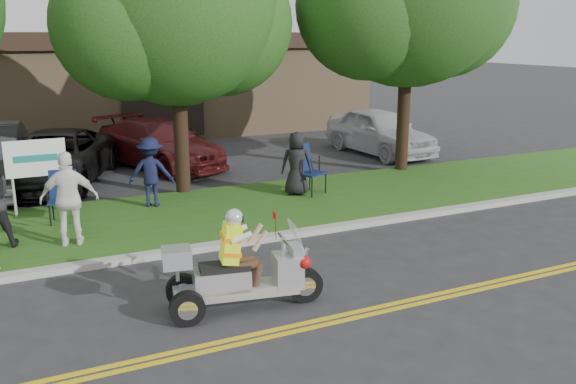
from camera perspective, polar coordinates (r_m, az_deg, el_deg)
name	(u,v)px	position (r m, az deg, el deg)	size (l,w,h in m)	color
ground	(287,313)	(9.07, -0.06, -11.22)	(120.00, 120.00, 0.00)	#28282B
centerline_near	(305,329)	(8.61, 1.63, -12.70)	(60.00, 0.10, 0.01)	gold
centerline_far	(300,324)	(8.73, 1.14, -12.27)	(60.00, 0.10, 0.01)	gold
curb	(219,245)	(11.67, -6.50, -4.98)	(60.00, 0.25, 0.12)	#A8A89E
grass_verge	(187,216)	(13.63, -9.45, -2.22)	(60.00, 4.00, 0.10)	#265516
commercial_building	(139,81)	(27.00, -13.77, 10.07)	(18.00, 8.20, 4.00)	#9E7F5B
tree_mid	(177,12)	(15.17, -10.30, 16.20)	(5.88, 4.80, 7.05)	#332114
business_sign	(36,162)	(14.26, -22.53, 2.58)	(1.25, 0.06, 1.75)	silver
trike_scooter	(237,275)	(8.99, -4.76, -7.75)	(2.37, 0.97, 1.55)	black
lawn_chair_a	(63,193)	(13.65, -20.31, -0.07)	(0.67, 0.69, 1.07)	black
lawn_chair_b	(307,166)	(15.06, 1.75, 2.44)	(0.84, 0.86, 1.20)	black
spectator_adult_right	(69,199)	(11.96, -19.78, -0.61)	(1.04, 0.43, 1.77)	white
spectator_chair_a	(151,172)	(14.21, -12.70, 1.84)	(1.03, 0.59, 1.59)	#131736
spectator_chair_b	(297,163)	(14.85, 0.82, 2.69)	(0.76, 0.50, 1.56)	black
parked_car_mid	(54,159)	(17.45, -21.06, 2.93)	(2.38, 5.16, 1.43)	black
parked_car_right	(160,143)	(18.95, -11.93, 4.46)	(2.01, 4.95, 1.44)	#441011
parked_car_far_right	(380,131)	(20.80, 8.57, 5.65)	(1.82, 4.53, 1.54)	silver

